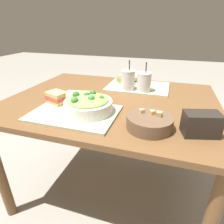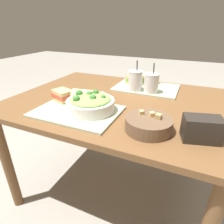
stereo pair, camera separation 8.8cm
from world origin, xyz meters
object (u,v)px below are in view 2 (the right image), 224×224
at_px(sandwich_far, 134,80).
at_px(napkin_folded, 101,96).
at_px(chip_bag, 202,129).
at_px(soup_bowl, 149,124).
at_px(salad_bowl, 90,103).
at_px(baguette_near, 86,96).
at_px(drink_cup_dark, 135,81).
at_px(baguette_far, 149,78).
at_px(drink_cup_red, 151,84).
at_px(sandwich_near, 63,95).

height_order(sandwich_far, napkin_folded, sandwich_far).
height_order(sandwich_far, chip_bag, chip_bag).
bearing_deg(soup_bowl, sandwich_far, 112.96).
bearing_deg(salad_bowl, baguette_near, 131.25).
distance_m(sandwich_far, napkin_folded, 0.33).
relative_size(drink_cup_dark, chip_bag, 1.25).
bearing_deg(baguette_far, sandwich_far, 142.30).
distance_m(baguette_far, chip_bag, 0.77).
xyz_separation_m(sandwich_far, baguette_far, (0.09, 0.08, 0.01)).
distance_m(chip_bag, napkin_folded, 0.66).
relative_size(salad_bowl, chip_bag, 1.54).
bearing_deg(drink_cup_red, chip_bag, -56.05).
bearing_deg(drink_cup_red, baguette_far, 106.75).
distance_m(soup_bowl, drink_cup_dark, 0.51).
bearing_deg(baguette_near, salad_bowl, -146.32).
height_order(salad_bowl, chip_bag, salad_bowl).
height_order(salad_bowl, sandwich_near, salad_bowl).
relative_size(soup_bowl, chip_bag, 1.28).
relative_size(baguette_near, napkin_folded, 0.94).
relative_size(salad_bowl, sandwich_near, 1.79).
distance_m(baguette_far, drink_cup_red, 0.22).
bearing_deg(chip_bag, soup_bowl, 167.74).
bearing_deg(sandwich_far, napkin_folded, -88.27).
bearing_deg(sandwich_far, drink_cup_red, -16.41).
distance_m(soup_bowl, sandwich_near, 0.55).
relative_size(soup_bowl, baguette_near, 1.23).
xyz_separation_m(baguette_near, drink_cup_red, (0.30, 0.33, 0.02)).
bearing_deg(drink_cup_dark, sandwich_near, -133.38).
distance_m(salad_bowl, drink_cup_red, 0.47).
height_order(baguette_near, chip_bag, chip_bag).
distance_m(baguette_near, chip_bag, 0.62).
distance_m(sandwich_far, drink_cup_red, 0.21).
bearing_deg(napkin_folded, salad_bowl, -75.88).
bearing_deg(salad_bowl, sandwich_far, 83.18).
distance_m(sandwich_near, drink_cup_red, 0.57).
height_order(drink_cup_dark, chip_bag, drink_cup_dark).
distance_m(sandwich_near, chip_bag, 0.76).
height_order(sandwich_near, napkin_folded, sandwich_near).
height_order(salad_bowl, drink_cup_red, drink_cup_red).
distance_m(soup_bowl, chip_bag, 0.21).
xyz_separation_m(sandwich_far, drink_cup_red, (0.16, -0.13, 0.03)).
xyz_separation_m(salad_bowl, chip_bag, (0.53, -0.05, -0.01)).
xyz_separation_m(sandwich_near, drink_cup_dark, (0.33, 0.35, 0.03)).
relative_size(drink_cup_dark, drink_cup_red, 1.04).
bearing_deg(sandwich_far, salad_bowl, -72.43).
bearing_deg(chip_bag, sandwich_near, 157.37).
bearing_deg(drink_cup_dark, salad_bowl, -105.12).
distance_m(baguette_far, napkin_folded, 0.44).
xyz_separation_m(salad_bowl, napkin_folded, (-0.06, 0.24, -0.05)).
xyz_separation_m(salad_bowl, drink_cup_dark, (0.11, 0.41, 0.02)).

